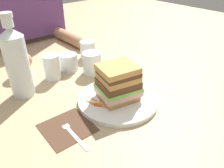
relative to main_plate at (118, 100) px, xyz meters
name	(u,v)px	position (x,y,z in m)	size (l,w,h in m)	color
ground_plane	(114,97)	(0.01, 0.03, -0.01)	(3.00, 3.00, 0.00)	tan
main_plate	(118,100)	(0.00, 0.00, 0.00)	(0.27, 0.27, 0.02)	white
sandwich	(118,83)	(0.00, 0.00, 0.07)	(0.15, 0.14, 0.12)	tan
carrot_shred_0	(98,105)	(-0.08, 0.01, 0.01)	(0.00, 0.00, 0.03)	orange
carrot_shred_1	(90,103)	(-0.09, 0.04, 0.01)	(0.00, 0.00, 0.03)	orange
carrot_shred_2	(92,103)	(-0.08, 0.03, 0.01)	(0.00, 0.00, 0.03)	orange
carrot_shred_3	(96,103)	(-0.08, 0.02, 0.01)	(0.00, 0.00, 0.02)	orange
carrot_shred_4	(102,106)	(-0.07, 0.00, 0.01)	(0.00, 0.00, 0.03)	orange
carrot_shred_5	(97,106)	(-0.08, 0.01, 0.01)	(0.00, 0.00, 0.02)	orange
carrot_shred_6	(102,101)	(-0.05, 0.02, 0.01)	(0.00, 0.00, 0.03)	orange
carrot_shred_7	(100,103)	(-0.06, 0.02, 0.01)	(0.00, 0.00, 0.03)	orange
carrot_shred_8	(94,100)	(-0.07, 0.04, 0.01)	(0.00, 0.00, 0.02)	orange
carrot_shred_9	(134,94)	(0.05, -0.02, 0.01)	(0.00, 0.00, 0.02)	orange
carrot_shred_10	(136,91)	(0.07, -0.01, 0.01)	(0.00, 0.00, 0.02)	orange
carrot_shred_11	(142,90)	(0.09, -0.02, 0.01)	(0.00, 0.00, 0.03)	orange
carrot_shred_12	(138,91)	(0.08, -0.02, 0.01)	(0.00, 0.00, 0.02)	orange
carrot_shred_13	(137,91)	(0.07, -0.02, 0.01)	(0.00, 0.00, 0.02)	orange
napkin_dark	(67,128)	(-0.20, 0.00, -0.01)	(0.14, 0.14, 0.00)	#4C3323
fork	(71,131)	(-0.20, -0.02, 0.00)	(0.02, 0.17, 0.00)	silver
knife	(153,85)	(0.17, -0.01, -0.01)	(0.03, 0.20, 0.00)	silver
juice_glass	(92,64)	(0.06, 0.22, 0.03)	(0.08, 0.08, 0.09)	white
water_bottle	(17,62)	(-0.22, 0.25, 0.12)	(0.08, 0.08, 0.28)	silver
empty_tumbler_0	(69,62)	(0.00, 0.31, 0.03)	(0.07, 0.07, 0.07)	silver
empty_tumbler_1	(88,50)	(0.14, 0.36, 0.03)	(0.07, 0.07, 0.08)	silver
empty_tumbler_2	(21,67)	(-0.17, 0.39, 0.03)	(0.07, 0.07, 0.07)	silver
empty_tumbler_3	(52,67)	(-0.08, 0.29, 0.04)	(0.06, 0.06, 0.10)	silver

